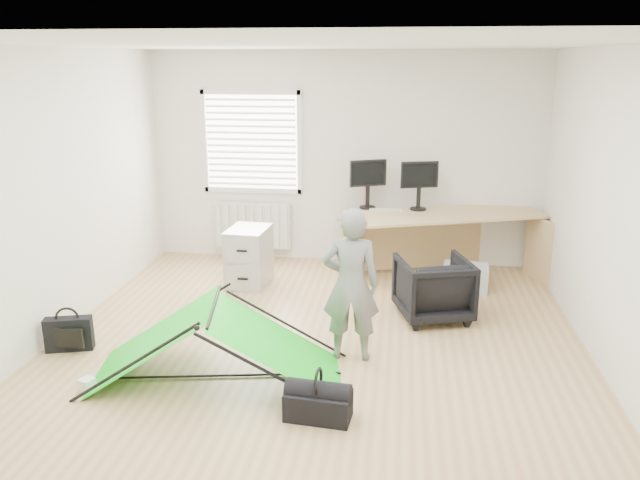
# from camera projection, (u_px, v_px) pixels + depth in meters

# --- Properties ---
(ground) EXTENTS (5.50, 5.50, 0.00)m
(ground) POSITION_uv_depth(u_px,v_px,m) (314.00, 351.00, 5.74)
(ground) COLOR tan
(ground) RESTS_ON ground
(back_wall) EXTENTS (5.00, 0.02, 2.70)m
(back_wall) POSITION_uv_depth(u_px,v_px,m) (344.00, 159.00, 7.98)
(back_wall) COLOR silver
(back_wall) RESTS_ON ground
(window) EXTENTS (1.20, 0.06, 1.20)m
(window) POSITION_uv_depth(u_px,v_px,m) (252.00, 142.00, 8.03)
(window) COLOR silver
(window) RESTS_ON back_wall
(radiator) EXTENTS (1.00, 0.12, 0.60)m
(radiator) POSITION_uv_depth(u_px,v_px,m) (253.00, 225.00, 8.30)
(radiator) COLOR silver
(radiator) RESTS_ON back_wall
(desk) EXTENTS (2.47, 1.50, 0.80)m
(desk) POSITION_uv_depth(u_px,v_px,m) (443.00, 245.00, 7.58)
(desk) COLOR tan
(desk) RESTS_ON ground
(filing_cabinet) EXTENTS (0.48, 0.62, 0.69)m
(filing_cabinet) POSITION_uv_depth(u_px,v_px,m) (249.00, 256.00, 7.35)
(filing_cabinet) COLOR #AFB1B5
(filing_cabinet) RESTS_ON ground
(monitor_left) EXTENTS (0.46, 0.28, 0.44)m
(monitor_left) POSITION_uv_depth(u_px,v_px,m) (368.00, 191.00, 7.68)
(monitor_left) COLOR black
(monitor_left) RESTS_ON desk
(monitor_right) EXTENTS (0.47, 0.23, 0.44)m
(monitor_right) POSITION_uv_depth(u_px,v_px,m) (419.00, 192.00, 7.60)
(monitor_right) COLOR black
(monitor_right) RESTS_ON desk
(keyboard) EXTENTS (0.41, 0.22, 0.02)m
(keyboard) POSITION_uv_depth(u_px,v_px,m) (386.00, 210.00, 7.61)
(keyboard) COLOR beige
(keyboard) RESTS_ON desk
(thermos) EXTENTS (0.08, 0.08, 0.26)m
(thermos) POSITION_uv_depth(u_px,v_px,m) (366.00, 195.00, 7.88)
(thermos) COLOR #BC6988
(thermos) RESTS_ON desk
(office_chair) EXTENTS (0.87, 0.88, 0.65)m
(office_chair) POSITION_uv_depth(u_px,v_px,m) (433.00, 288.00, 6.39)
(office_chair) COLOR black
(office_chair) RESTS_ON ground
(person) EXTENTS (0.52, 0.36, 1.39)m
(person) POSITION_uv_depth(u_px,v_px,m) (351.00, 285.00, 5.43)
(person) COLOR slate
(person) RESTS_ON ground
(kite) EXTENTS (2.22, 1.27, 0.65)m
(kite) POSITION_uv_depth(u_px,v_px,m) (216.00, 342.00, 5.17)
(kite) COLOR #13CA1D
(kite) RESTS_ON ground
(storage_crate) EXTENTS (0.55, 0.41, 0.29)m
(storage_crate) POSITION_uv_depth(u_px,v_px,m) (465.00, 277.00, 7.25)
(storage_crate) COLOR #B6BBBF
(storage_crate) RESTS_ON ground
(tote_bag) EXTENTS (0.37, 0.23, 0.41)m
(tote_bag) POSITION_uv_depth(u_px,v_px,m) (242.00, 270.00, 7.29)
(tote_bag) COLOR #1D876F
(tote_bag) RESTS_ON ground
(laptop_bag) EXTENTS (0.44, 0.24, 0.32)m
(laptop_bag) POSITION_uv_depth(u_px,v_px,m) (69.00, 334.00, 5.72)
(laptop_bag) COLOR black
(laptop_bag) RESTS_ON ground
(white_box) EXTENTS (0.14, 0.14, 0.11)m
(white_box) POSITION_uv_depth(u_px,v_px,m) (87.00, 385.00, 5.04)
(white_box) COLOR silver
(white_box) RESTS_ON ground
(duffel_bag) EXTENTS (0.51, 0.29, 0.21)m
(duffel_bag) POSITION_uv_depth(u_px,v_px,m) (318.00, 405.00, 4.64)
(duffel_bag) COLOR black
(duffel_bag) RESTS_ON ground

